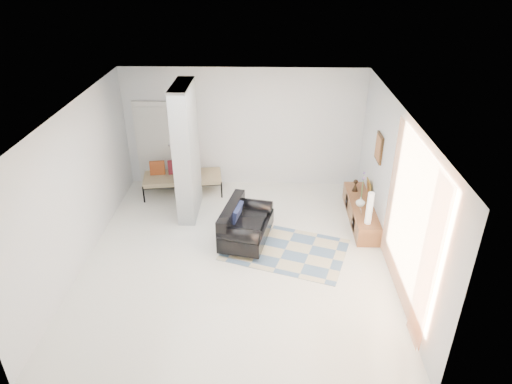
{
  "coord_description": "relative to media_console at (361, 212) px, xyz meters",
  "views": [
    {
      "loc": [
        0.55,
        -6.93,
        5.08
      ],
      "look_at": [
        0.35,
        0.6,
        1.03
      ],
      "focal_mm": 32.0,
      "sensor_mm": 36.0,
      "label": 1
    }
  ],
  "objects": [
    {
      "name": "wall_back",
      "position": [
        -2.52,
        1.68,
        1.2
      ],
      "size": [
        6.0,
        0.0,
        6.0
      ],
      "primitive_type": "plane",
      "rotation": [
        1.57,
        0.0,
        0.0
      ],
      "color": "silver",
      "rests_on": "ground"
    },
    {
      "name": "cylinder_lamp",
      "position": [
        -0.02,
        -0.75,
        0.52
      ],
      "size": [
        0.12,
        0.12,
        0.65
      ],
      "primitive_type": "cylinder",
      "color": "silver",
      "rests_on": "media_console"
    },
    {
      "name": "wall_left",
      "position": [
        -5.27,
        -1.32,
        1.2
      ],
      "size": [
        0.0,
        6.0,
        6.0
      ],
      "primitive_type": "plane",
      "rotation": [
        1.57,
        0.0,
        1.57
      ],
      "color": "silver",
      "rests_on": "ground"
    },
    {
      "name": "curtain",
      "position": [
        0.15,
        -2.47,
        1.25
      ],
      "size": [
        0.0,
        2.55,
        2.55
      ],
      "primitive_type": "plane",
      "rotation": [
        1.57,
        0.0,
        1.57
      ],
      "color": "#FF8743",
      "rests_on": "wall_right"
    },
    {
      "name": "wall_right",
      "position": [
        0.23,
        -1.32,
        1.2
      ],
      "size": [
        0.0,
        6.0,
        6.0
      ],
      "primitive_type": "plane",
      "rotation": [
        1.57,
        0.0,
        -1.57
      ],
      "color": "silver",
      "rests_on": "ground"
    },
    {
      "name": "partition_column",
      "position": [
        -3.62,
        0.28,
        1.2
      ],
      "size": [
        0.35,
        1.2,
        2.8
      ],
      "primitive_type": "cube",
      "color": "#9FA3A5",
      "rests_on": "floor"
    },
    {
      "name": "loveseat",
      "position": [
        -2.41,
        -0.82,
        0.16
      ],
      "size": [
        1.06,
        1.51,
        0.76
      ],
      "rotation": [
        0.0,
        0.0,
        -0.21
      ],
      "color": "silver",
      "rests_on": "floor"
    },
    {
      "name": "vase",
      "position": [
        -0.05,
        -0.1,
        0.3
      ],
      "size": [
        0.22,
        0.22,
        0.2
      ],
      "primitive_type": "imported",
      "rotation": [
        0.0,
        0.0,
        -0.15
      ],
      "color": "white",
      "rests_on": "media_console"
    },
    {
      "name": "daybed",
      "position": [
        -3.95,
        1.15,
        0.21
      ],
      "size": [
        1.87,
        1.01,
        0.77
      ],
      "rotation": [
        0.0,
        0.0,
        0.15
      ],
      "color": "black",
      "rests_on": "floor"
    },
    {
      "name": "area_rug",
      "position": [
        -1.61,
        -1.12,
        -0.2
      ],
      "size": [
        2.58,
        2.11,
        0.01
      ],
      "primitive_type": "cube",
      "rotation": [
        0.0,
        0.0,
        -0.32
      ],
      "color": "#C0B593",
      "rests_on": "floor"
    },
    {
      "name": "floor",
      "position": [
        -2.52,
        -1.32,
        -0.2
      ],
      "size": [
        6.0,
        6.0,
        0.0
      ],
      "primitive_type": "plane",
      "color": "white",
      "rests_on": "ground"
    },
    {
      "name": "ceiling",
      "position": [
        -2.52,
        -1.32,
        2.6
      ],
      "size": [
        6.0,
        6.0,
        0.0
      ],
      "primitive_type": "plane",
      "rotation": [
        3.14,
        0.0,
        0.0
      ],
      "color": "white",
      "rests_on": "wall_back"
    },
    {
      "name": "hallway_door",
      "position": [
        -4.62,
        1.64,
        0.82
      ],
      "size": [
        0.85,
        0.06,
        2.04
      ],
      "primitive_type": "cube",
      "color": "silver",
      "rests_on": "floor"
    },
    {
      "name": "wall_front",
      "position": [
        -2.52,
        -4.32,
        1.2
      ],
      "size": [
        6.0,
        0.0,
        6.0
      ],
      "primitive_type": "plane",
      "rotation": [
        -1.57,
        0.0,
        0.0
      ],
      "color": "silver",
      "rests_on": "ground"
    },
    {
      "name": "media_console",
      "position": [
        0.0,
        0.0,
        0.0
      ],
      "size": [
        0.45,
        2.0,
        0.8
      ],
      "color": "brown",
      "rests_on": "floor"
    },
    {
      "name": "wall_art",
      "position": [
        0.2,
        -0.0,
        1.45
      ],
      "size": [
        0.04,
        0.45,
        0.55
      ],
      "primitive_type": "cube",
      "color": "#37220F",
      "rests_on": "wall_right"
    },
    {
      "name": "bronze_figurine",
      "position": [
        -0.05,
        0.56,
        0.33
      ],
      "size": [
        0.14,
        0.14,
        0.26
      ],
      "primitive_type": null,
      "rotation": [
        0.0,
        0.0,
        -0.05
      ],
      "color": "black",
      "rests_on": "media_console"
    }
  ]
}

